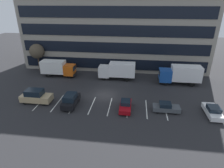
{
  "coord_description": "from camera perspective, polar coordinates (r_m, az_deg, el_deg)",
  "views": [
    {
      "loc": [
        4.93,
        -28.78,
        15.05
      ],
      "look_at": [
        1.08,
        1.53,
        1.4
      ],
      "focal_mm": 30.34,
      "sensor_mm": 36.0,
      "label": 1
    }
  ],
  "objects": [
    {
      "name": "ground_plane",
      "position": [
        32.84,
        -2.21,
        -3.21
      ],
      "size": [
        120.0,
        120.0,
        0.0
      ],
      "primitive_type": "plane",
      "color": "#262628"
    },
    {
      "name": "office_building",
      "position": [
        47.18,
        1.28,
        18.9
      ],
      "size": [
        41.76,
        13.73,
        21.6
      ],
      "color": "gray",
      "rests_on": "ground_plane"
    },
    {
      "name": "lot_markings",
      "position": [
        29.55,
        -3.41,
        -6.58
      ],
      "size": [
        19.74,
        5.4,
        0.01
      ],
      "color": "silver",
      "rests_on": "ground_plane"
    },
    {
      "name": "box_truck_orange",
      "position": [
        41.8,
        -16.07,
        4.75
      ],
      "size": [
        7.2,
        2.38,
        3.34
      ],
      "color": "#D85914",
      "rests_on": "ground_plane"
    },
    {
      "name": "box_truck_blue",
      "position": [
        38.53,
        19.96,
        2.87
      ],
      "size": [
        7.87,
        2.6,
        3.65
      ],
      "color": "#194799",
      "rests_on": "ground_plane"
    },
    {
      "name": "box_truck_white",
      "position": [
        38.58,
        1.68,
        4.23
      ],
      "size": [
        7.51,
        2.49,
        3.48
      ],
      "color": "white",
      "rests_on": "ground_plane"
    },
    {
      "name": "sedan_charcoal",
      "position": [
        28.93,
        15.94,
        -6.78
      ],
      "size": [
        3.91,
        1.64,
        1.4
      ],
      "color": "#474C51",
      "rests_on": "ground_plane"
    },
    {
      "name": "sedan_maroon",
      "position": [
        28.37,
        4.08,
        -6.45
      ],
      "size": [
        1.65,
        3.94,
        1.41
      ],
      "color": "maroon",
      "rests_on": "ground_plane"
    },
    {
      "name": "suv_tan",
      "position": [
        32.36,
        -21.95,
        -3.45
      ],
      "size": [
        4.8,
        2.04,
        2.17
      ],
      "color": "tan",
      "rests_on": "ground_plane"
    },
    {
      "name": "suv_black",
      "position": [
        29.81,
        -12.36,
        -4.76
      ],
      "size": [
        1.85,
        4.36,
        1.97
      ],
      "color": "black",
      "rests_on": "ground_plane"
    },
    {
      "name": "sedan_white",
      "position": [
        30.39,
        28.05,
        -7.21
      ],
      "size": [
        1.76,
        4.21,
        1.51
      ],
      "color": "white",
      "rests_on": "ground_plane"
    },
    {
      "name": "bare_tree",
      "position": [
        46.11,
        -21.68,
        9.12
      ],
      "size": [
        3.26,
        3.26,
        6.12
      ],
      "color": "#473323",
      "rests_on": "ground_plane"
    }
  ]
}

